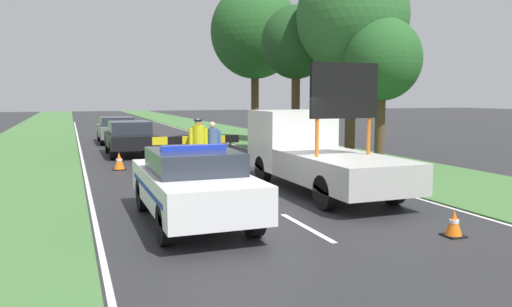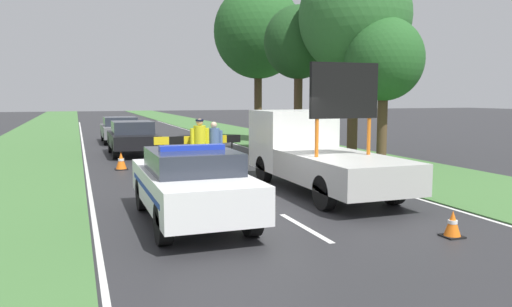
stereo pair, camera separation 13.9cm
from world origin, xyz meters
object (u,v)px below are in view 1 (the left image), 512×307
at_px(traffic_cone_centre_front, 454,223).
at_px(queued_car_sedan_black, 130,137).
at_px(roadside_tree_near_right, 382,60).
at_px(work_truck, 313,151).
at_px(roadside_tree_near_left, 255,32).
at_px(traffic_cone_near_truck, 119,161).
at_px(police_officer, 198,141).
at_px(traffic_cone_near_police, 235,182).
at_px(roadside_tree_mid_left, 296,43).
at_px(roadside_tree_mid_right, 352,17).
at_px(queued_car_suv_grey, 117,129).
at_px(road_barrier, 197,142).
at_px(police_car, 193,184).
at_px(pedestrian_civilian, 212,142).

xyz_separation_m(traffic_cone_centre_front, queued_car_sedan_black, (-4.03, 14.96, 0.53)).
xyz_separation_m(queued_car_sedan_black, roadside_tree_near_right, (8.37, -6.26, 3.06)).
xyz_separation_m(work_truck, roadside_tree_near_left, (3.44, 13.82, 4.95)).
bearing_deg(traffic_cone_near_truck, roadside_tree_near_left, 45.89).
distance_m(police_officer, traffic_cone_near_police, 3.70).
bearing_deg(roadside_tree_mid_left, traffic_cone_centre_front, -102.35).
height_order(roadside_tree_near_left, roadside_tree_near_right, roadside_tree_near_left).
height_order(traffic_cone_near_truck, roadside_tree_mid_right, roadside_tree_mid_right).
bearing_deg(traffic_cone_near_truck, queued_car_sedan_black, 78.99).
height_order(work_truck, traffic_cone_centre_front, work_truck).
bearing_deg(police_officer, queued_car_suv_grey, -100.21).
distance_m(queued_car_suv_grey, roadside_tree_near_left, 9.23).
bearing_deg(traffic_cone_near_police, traffic_cone_centre_front, -66.21).
bearing_deg(work_truck, road_barrier, -66.74).
distance_m(police_car, traffic_cone_near_police, 3.31).
xyz_separation_m(police_officer, roadside_tree_mid_left, (5.28, 3.78, 3.71)).
height_order(queued_car_suv_grey, roadside_tree_near_left, roadside_tree_near_left).
bearing_deg(roadside_tree_near_left, queued_car_sedan_black, -151.24).
bearing_deg(roadside_tree_mid_right, traffic_cone_near_truck, 178.24).
bearing_deg(road_barrier, work_truck, -71.45).
relative_size(queued_car_suv_grey, roadside_tree_mid_left, 0.68).
relative_size(work_truck, roadside_tree_mid_right, 0.76).
relative_size(pedestrian_civilian, roadside_tree_near_right, 0.31).
bearing_deg(traffic_cone_near_police, roadside_tree_mid_left, 54.91).
bearing_deg(pedestrian_civilian, work_truck, -58.73).
bearing_deg(roadside_tree_near_right, roadside_tree_mid_right, 100.22).
bearing_deg(roadside_tree_near_right, roadside_tree_mid_left, 110.55).
bearing_deg(roadside_tree_near_left, traffic_cone_near_truck, -134.11).
bearing_deg(police_officer, police_car, 57.63).
relative_size(pedestrian_civilian, queued_car_sedan_black, 0.40).
bearing_deg(roadside_tree_near_left, traffic_cone_centre_front, -99.56).
xyz_separation_m(traffic_cone_near_truck, queued_car_sedan_black, (0.85, 4.36, 0.48)).
bearing_deg(roadside_tree_near_left, roadside_tree_mid_left, -93.58).
xyz_separation_m(pedestrian_civilian, queued_car_suv_grey, (-2.08, 12.13, -0.25)).
bearing_deg(police_car, police_officer, 73.39).
distance_m(police_car, traffic_cone_near_truck, 7.98).
bearing_deg(road_barrier, queued_car_suv_grey, 90.10).
xyz_separation_m(roadside_tree_near_left, roadside_tree_mid_right, (0.86, -8.60, -0.40)).
height_order(police_car, queued_car_sedan_black, police_car).
distance_m(road_barrier, police_officer, 0.48).
xyz_separation_m(traffic_cone_centre_front, roadside_tree_mid_right, (4.05, 10.33, 5.34)).
relative_size(road_barrier, traffic_cone_centre_front, 6.13).
bearing_deg(pedestrian_civilian, police_officer, -156.11).
height_order(pedestrian_civilian, roadside_tree_near_left, roadside_tree_near_left).
xyz_separation_m(road_barrier, queued_car_sedan_black, (-1.62, 5.48, -0.21)).
bearing_deg(police_officer, road_barrier, -114.42).
relative_size(traffic_cone_centre_front, queued_car_suv_grey, 0.11).
xyz_separation_m(queued_car_sedan_black, roadside_tree_mid_left, (6.84, -2.16, 4.00)).
xyz_separation_m(traffic_cone_near_police, traffic_cone_near_truck, (-2.49, 5.19, 0.04)).
relative_size(police_car, police_officer, 2.54).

